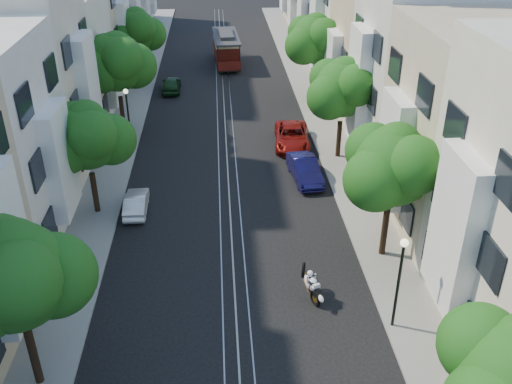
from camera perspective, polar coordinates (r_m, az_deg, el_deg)
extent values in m
plane|color=black|center=(44.20, -3.16, 7.67)|extent=(200.00, 200.00, 0.00)
cube|color=gray|center=(44.84, 6.23, 7.94)|extent=(2.50, 80.00, 0.12)
cube|color=gray|center=(44.70, -12.57, 7.33)|extent=(2.50, 80.00, 0.12)
cube|color=gray|center=(44.20, -3.88, 7.65)|extent=(0.06, 80.00, 0.02)
cube|color=gray|center=(44.20, -3.16, 7.68)|extent=(0.06, 80.00, 0.02)
cube|color=gray|center=(44.21, -2.44, 7.70)|extent=(0.06, 80.00, 0.02)
cube|color=tan|center=(44.20, -3.16, 7.67)|extent=(0.08, 80.00, 0.01)
cube|color=white|center=(22.37, 19.42, -3.57)|extent=(0.90, 3.04, 6.05)
cube|color=beige|center=(30.18, 20.79, 5.58)|extent=(7.00, 8.00, 10.00)
cube|color=white|center=(29.14, 13.68, 4.15)|extent=(0.90, 3.04, 5.50)
cube|color=silver|center=(36.83, 16.30, 12.03)|extent=(7.00, 8.00, 12.00)
cube|color=white|center=(36.01, 10.29, 10.74)|extent=(0.90, 3.04, 6.60)
cube|color=#C6B28C|center=(44.54, 12.74, 13.28)|extent=(7.00, 8.00, 9.00)
cube|color=white|center=(43.83, 7.74, 12.49)|extent=(0.90, 3.04, 4.95)
cube|color=white|center=(51.87, 10.43, 16.53)|extent=(7.00, 8.00, 10.50)
cube|color=white|center=(51.27, 6.06, 15.73)|extent=(0.90, 3.04, 5.78)
cube|color=white|center=(58.91, 4.77, 17.93)|extent=(0.90, 3.04, 6.32)
cube|color=white|center=(66.85, 3.72, 18.55)|extent=(0.90, 3.04, 5.23)
cube|color=white|center=(22.10, -23.97, -5.25)|extent=(0.90, 3.04, 5.93)
cube|color=white|center=(28.93, -19.18, 2.94)|extent=(0.90, 3.04, 5.39)
cube|color=beige|center=(36.58, -22.63, 10.66)|extent=(7.00, 8.00, 11.76)
cube|color=white|center=(35.85, -16.51, 9.75)|extent=(0.90, 3.04, 6.47)
cube|color=silver|center=(44.33, -19.39, 12.18)|extent=(7.00, 8.00, 8.82)
cube|color=white|center=(43.69, -14.34, 11.70)|extent=(0.90, 3.04, 4.85)
cube|color=beige|center=(51.69, -17.46, 15.56)|extent=(7.00, 8.00, 10.29)
cube|color=white|center=(51.16, -13.04, 15.04)|extent=(0.90, 3.04, 5.66)
cube|color=silver|center=(59.26, -15.94, 17.84)|extent=(7.00, 8.00, 11.27)
cube|color=white|center=(58.81, -12.03, 17.31)|extent=(0.90, 3.04, 6.20)
cube|color=white|center=(66.76, -11.13, 18.02)|extent=(0.90, 3.04, 5.12)
cylinder|color=black|center=(27.68, 12.72, -3.88)|extent=(0.30, 0.30, 2.45)
sphere|color=#1C4C13|center=(26.01, 13.53, 2.55)|extent=(3.64, 3.64, 3.64)
sphere|color=#1C4C13|center=(26.95, 15.38, 2.31)|extent=(2.91, 2.91, 2.91)
sphere|color=#1C4C13|center=(25.28, 11.83, 1.19)|extent=(2.84, 2.84, 2.84)
sphere|color=#1C4C13|center=(25.75, 13.91, 4.44)|extent=(2.18, 2.18, 2.18)
cylinder|color=black|center=(37.10, 8.28, 5.28)|extent=(0.30, 0.30, 2.38)
sphere|color=#1C4C13|center=(35.90, 8.66, 10.20)|extent=(3.54, 3.54, 3.54)
sphere|color=#1C4C13|center=(36.73, 10.16, 9.86)|extent=(2.83, 2.83, 2.83)
sphere|color=#1C4C13|center=(35.16, 7.32, 9.37)|extent=(2.76, 2.76, 2.76)
sphere|color=#1C4C13|center=(35.74, 8.90, 11.62)|extent=(2.12, 2.12, 2.12)
cylinder|color=black|center=(47.17, 5.65, 10.74)|extent=(0.30, 0.30, 2.52)
sphere|color=#1C4C13|center=(46.19, 5.87, 14.94)|extent=(3.74, 3.74, 3.74)
sphere|color=#1C4C13|center=(46.96, 7.11, 14.60)|extent=(3.00, 3.00, 3.00)
sphere|color=#1C4C13|center=(45.45, 4.77, 14.37)|extent=(2.92, 2.92, 2.92)
sphere|color=#1C4C13|center=(46.10, 6.03, 16.06)|extent=(2.25, 2.25, 2.25)
cylinder|color=black|center=(22.19, -21.34, -14.99)|extent=(0.30, 0.30, 2.45)
sphere|color=#1C4C13|center=(20.06, -23.11, -7.76)|extent=(3.64, 3.64, 3.64)
sphere|color=#1C4C13|center=(20.33, -19.55, -7.86)|extent=(2.91, 2.91, 2.91)
sphere|color=#1C4C13|center=(19.62, -23.25, -5.47)|extent=(2.18, 2.18, 2.18)
cylinder|color=black|center=(31.68, -15.81, -0.03)|extent=(0.30, 0.30, 2.27)
sphere|color=#1C4C13|center=(30.31, -16.62, 5.30)|extent=(3.38, 3.38, 3.38)
sphere|color=#1C4C13|center=(30.69, -14.33, 5.10)|extent=(2.70, 2.70, 2.70)
sphere|color=#1C4C13|center=(30.03, -18.55, 4.14)|extent=(2.64, 2.64, 2.64)
sphere|color=#1C4C13|center=(30.05, -16.63, 6.96)|extent=(2.03, 2.03, 2.03)
cylinder|color=black|center=(41.44, -13.21, 7.57)|extent=(0.30, 0.30, 2.62)
sphere|color=#1C4C13|center=(40.28, -13.81, 12.48)|extent=(3.90, 3.90, 3.90)
sphere|color=#1C4C13|center=(40.70, -12.09, 12.25)|extent=(3.12, 3.12, 3.12)
sphere|color=#1C4C13|center=(39.88, -15.28, 11.68)|extent=(3.04, 3.04, 3.04)
sphere|color=#1C4C13|center=(40.13, -13.80, 13.76)|extent=(2.34, 2.34, 2.34)
cylinder|color=black|center=(51.79, -11.55, 11.89)|extent=(0.30, 0.30, 2.38)
sphere|color=#1C4C13|center=(50.93, -11.93, 15.50)|extent=(3.54, 3.54, 3.54)
sphere|color=#1C4C13|center=(51.37, -10.57, 15.28)|extent=(2.83, 2.83, 2.83)
sphere|color=#1C4C13|center=(50.46, -13.10, 14.91)|extent=(2.76, 2.76, 2.76)
sphere|color=#1C4C13|center=(50.82, -11.91, 16.52)|extent=(2.12, 2.12, 2.12)
cylinder|color=black|center=(23.12, 14.01, -9.07)|extent=(0.12, 0.12, 4.00)
sphere|color=#FFF2CC|center=(21.97, 14.63, -4.95)|extent=(0.32, 0.32, 0.32)
cylinder|color=black|center=(38.29, -12.59, 6.96)|extent=(0.12, 0.12, 4.00)
sphere|color=#FFF2CC|center=(37.61, -12.92, 9.78)|extent=(0.32, 0.32, 0.32)
torus|color=black|center=(24.84, 5.95, -10.56)|extent=(0.40, 0.73, 0.73)
torus|color=black|center=(25.09, 4.76, -7.78)|extent=(0.29, 0.71, 0.71)
ellipsoid|color=white|center=(24.81, 5.45, -8.96)|extent=(0.75, 1.07, 0.91)
ellipsoid|color=white|center=(24.54, 5.78, -9.00)|extent=(0.53, 0.64, 0.51)
cube|color=black|center=(24.44, 6.20, -9.92)|extent=(0.37, 0.53, 0.39)
cube|color=silver|center=(24.55, 5.80, -9.11)|extent=(0.49, 0.60, 0.19)
sphere|color=black|center=(24.71, 5.43, -8.57)|extent=(0.25, 0.25, 0.25)
cube|color=black|center=(57.14, -2.95, 13.08)|extent=(2.46, 7.40, 0.27)
cube|color=#53130D|center=(56.85, -2.98, 14.14)|extent=(2.41, 4.67, 2.19)
cube|color=beige|center=(56.64, -3.01, 14.94)|extent=(2.46, 4.71, 0.55)
cube|color=#2D2D30|center=(56.55, -3.01, 15.30)|extent=(2.64, 7.40, 0.16)
cube|color=#2D2D30|center=(56.50, -3.02, 15.52)|extent=(1.48, 4.16, 0.32)
imported|color=#0C0B3A|center=(34.28, 4.91, 2.25)|extent=(1.88, 4.25, 1.36)
imported|color=maroon|center=(38.74, 3.61, 5.57)|extent=(2.63, 5.05, 1.36)
imported|color=silver|center=(31.61, -11.88, -1.06)|extent=(1.22, 3.32, 1.09)
imported|color=#163718|center=(49.73, -8.49, 10.64)|extent=(1.56, 3.80, 1.29)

